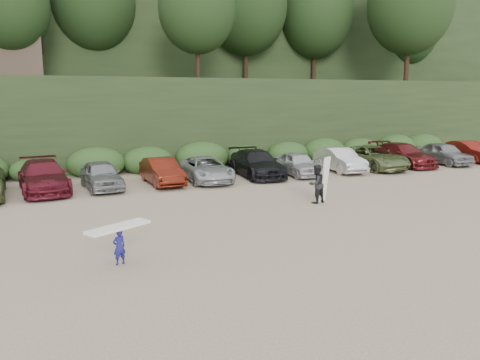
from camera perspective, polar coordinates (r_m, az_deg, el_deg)
name	(u,v)px	position (r m, az deg, el deg)	size (l,w,h in m)	color
ground	(289,225)	(17.96, 6.00, -5.50)	(120.00, 120.00, 0.00)	tan
hillside_backdrop	(120,32)	(52.04, -14.46, 17.04)	(90.00, 41.50, 28.00)	black
parked_cars	(230,166)	(27.30, -1.21, 1.66)	(39.40, 6.33, 1.62)	#ABABAF
child_surfer	(119,238)	(14.09, -14.56, -6.88)	(1.98, 1.40, 1.17)	navy
adult_surfer	(317,184)	(21.60, 9.38, -0.43)	(1.37, 0.86, 2.08)	black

